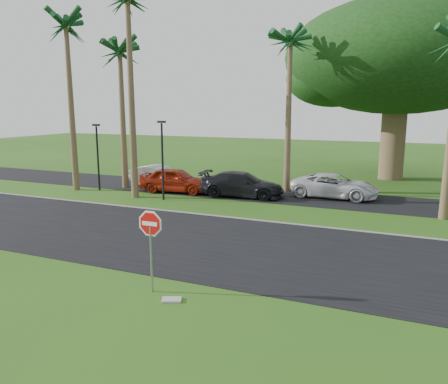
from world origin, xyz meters
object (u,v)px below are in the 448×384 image
stop_sign_near (151,234)px  car_dark (242,185)px  car_red (175,180)px  car_silver (158,175)px  car_minivan (335,186)px

stop_sign_near → car_dark: (-2.56, 14.21, -1.02)m
stop_sign_near → car_red: bearing=116.8°
stop_sign_near → car_dark: 14.47m
car_red → car_dark: size_ratio=0.90×
stop_sign_near → car_dark: size_ratio=0.51×
car_red → car_dark: car_red is taller
stop_sign_near → car_silver: 18.48m
stop_sign_near → car_red: size_ratio=0.57×
car_dark → car_minivan: size_ratio=1.00×
stop_sign_near → car_minivan: size_ratio=0.51×
car_silver → car_minivan: (12.22, 0.31, 0.04)m
stop_sign_near → car_minivan: (2.71, 16.12, -1.06)m
stop_sign_near → car_red: 15.55m
car_silver → car_dark: 7.13m
car_dark → car_red: bearing=90.5°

